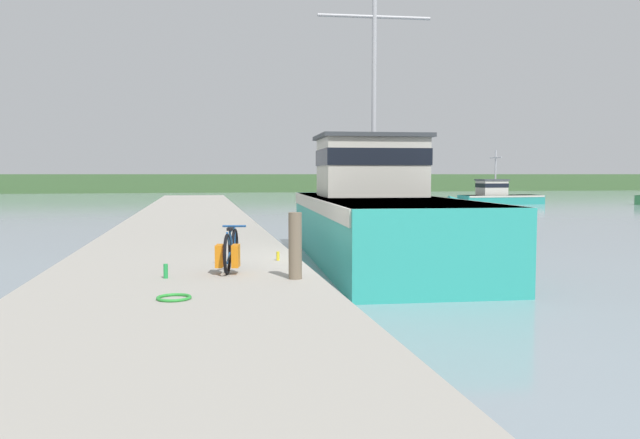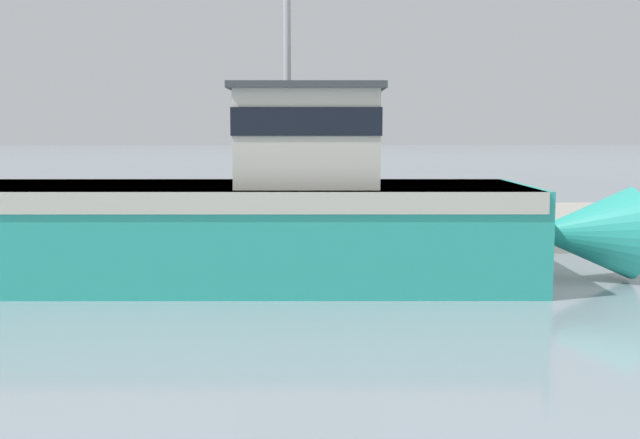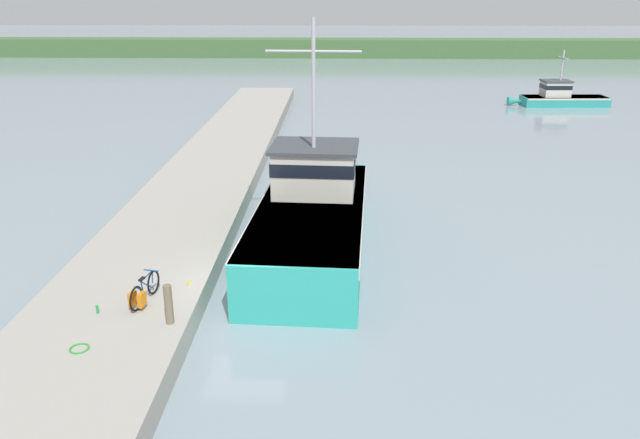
{
  "view_description": "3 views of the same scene",
  "coord_description": "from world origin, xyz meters",
  "px_view_note": "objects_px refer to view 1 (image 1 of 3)",
  "views": [
    {
      "loc": [
        -3.17,
        -12.51,
        2.51
      ],
      "look_at": [
        -0.03,
        3.6,
        1.32
      ],
      "focal_mm": 35.0,
      "sensor_mm": 36.0,
      "label": 1
    },
    {
      "loc": [
        17.07,
        5.09,
        2.83
      ],
      "look_at": [
        0.37,
        6.09,
        1.01
      ],
      "focal_mm": 45.0,
      "sensor_mm": 36.0,
      "label": 2
    },
    {
      "loc": [
        2.77,
        -16.85,
        9.09
      ],
      "look_at": [
        2.17,
        5.27,
        0.93
      ],
      "focal_mm": 35.0,
      "sensor_mm": 36.0,
      "label": 3
    }
  ],
  "objects_px": {
    "bicycle_touring": "(230,251)",
    "fishing_boat_main": "(377,215)",
    "boat_white_moored": "(497,195)",
    "mooring_post": "(295,246)",
    "water_bottle_by_bike": "(166,271)",
    "water_bottle_on_curb": "(278,256)"
  },
  "relations": [
    {
      "from": "bicycle_touring",
      "to": "fishing_boat_main",
      "type": "bearing_deg",
      "value": 64.54
    },
    {
      "from": "fishing_boat_main",
      "to": "boat_white_moored",
      "type": "xyz_separation_m",
      "value": [
        19.46,
        30.95,
        -0.57
      ]
    },
    {
      "from": "mooring_post",
      "to": "water_bottle_by_bike",
      "type": "xyz_separation_m",
      "value": [
        -2.12,
        0.46,
        -0.43
      ]
    },
    {
      "from": "fishing_boat_main",
      "to": "mooring_post",
      "type": "height_order",
      "value": "fishing_boat_main"
    },
    {
      "from": "boat_white_moored",
      "to": "mooring_post",
      "type": "bearing_deg",
      "value": 147.04
    },
    {
      "from": "fishing_boat_main",
      "to": "mooring_post",
      "type": "relative_size",
      "value": 11.93
    },
    {
      "from": "water_bottle_by_bike",
      "to": "water_bottle_on_curb",
      "type": "bearing_deg",
      "value": 40.26
    },
    {
      "from": "bicycle_touring",
      "to": "boat_white_moored",
      "type": "bearing_deg",
      "value": 67.62
    },
    {
      "from": "fishing_boat_main",
      "to": "water_bottle_by_bike",
      "type": "bearing_deg",
      "value": -126.11
    },
    {
      "from": "mooring_post",
      "to": "water_bottle_on_curb",
      "type": "xyz_separation_m",
      "value": [
        -0.01,
        2.25,
        -0.46
      ]
    },
    {
      "from": "fishing_boat_main",
      "to": "water_bottle_by_bike",
      "type": "height_order",
      "value": "fishing_boat_main"
    },
    {
      "from": "water_bottle_on_curb",
      "to": "boat_white_moored",
      "type": "bearing_deg",
      "value": 57.44
    },
    {
      "from": "bicycle_touring",
      "to": "water_bottle_by_bike",
      "type": "height_order",
      "value": "bicycle_touring"
    },
    {
      "from": "bicycle_touring",
      "to": "water_bottle_on_curb",
      "type": "height_order",
      "value": "bicycle_touring"
    },
    {
      "from": "bicycle_touring",
      "to": "mooring_post",
      "type": "relative_size",
      "value": 1.57
    },
    {
      "from": "water_bottle_on_curb",
      "to": "water_bottle_by_bike",
      "type": "distance_m",
      "value": 2.77
    },
    {
      "from": "boat_white_moored",
      "to": "water_bottle_on_curb",
      "type": "relative_size",
      "value": 45.27
    },
    {
      "from": "fishing_boat_main",
      "to": "bicycle_touring",
      "type": "xyz_separation_m",
      "value": [
        -4.54,
        -6.28,
        -0.19
      ]
    },
    {
      "from": "bicycle_touring",
      "to": "water_bottle_on_curb",
      "type": "bearing_deg",
      "value": 60.59
    },
    {
      "from": "water_bottle_by_bike",
      "to": "boat_white_moored",
      "type": "bearing_deg",
      "value": 56.41
    },
    {
      "from": "bicycle_touring",
      "to": "mooring_post",
      "type": "bearing_deg",
      "value": -34.98
    },
    {
      "from": "boat_white_moored",
      "to": "water_bottle_by_bike",
      "type": "bearing_deg",
      "value": 144.45
    }
  ]
}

